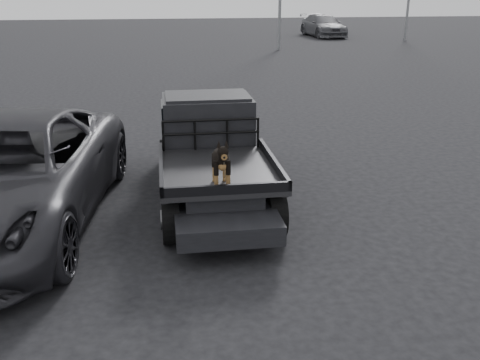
{
  "coord_description": "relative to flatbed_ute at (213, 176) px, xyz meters",
  "views": [
    {
      "loc": [
        -0.58,
        -7.47,
        3.8
      ],
      "look_at": [
        0.47,
        -0.42,
        1.19
      ],
      "focal_mm": 40.0,
      "sensor_mm": 36.0,
      "label": 1
    }
  ],
  "objects": [
    {
      "name": "flatbed_ute",
      "position": [
        0.0,
        0.0,
        0.0
      ],
      "size": [
        2.0,
        5.4,
        0.92
      ],
      "primitive_type": null,
      "color": "black",
      "rests_on": "ground"
    },
    {
      "name": "distant_car_b",
      "position": [
        11.88,
        32.4,
        0.36
      ],
      "size": [
        2.72,
        5.81,
        1.64
      ],
      "primitive_type": "imported",
      "rotation": [
        0.0,
        0.0,
        0.08
      ],
      "color": "#4C4D52",
      "rests_on": "ground"
    },
    {
      "name": "headache_rack",
      "position": [
        -0.0,
        0.2,
        0.74
      ],
      "size": [
        1.8,
        0.08,
        0.55
      ],
      "primitive_type": null,
      "color": "black",
      "rests_on": "flatbed_ute"
    },
    {
      "name": "dog",
      "position": [
        -0.04,
        -1.73,
        0.83
      ],
      "size": [
        0.32,
        0.6,
        0.74
      ],
      "primitive_type": null,
      "color": "black",
      "rests_on": "flatbed_ute"
    },
    {
      "name": "ground",
      "position": [
        -0.3,
        -1.86,
        -0.46
      ],
      "size": [
        120.0,
        120.0,
        0.0
      ],
      "primitive_type": "plane",
      "color": "black",
      "rests_on": "ground"
    },
    {
      "name": "parked_suv",
      "position": [
        -3.44,
        -0.67,
        0.43
      ],
      "size": [
        3.66,
        6.72,
        1.79
      ],
      "primitive_type": "imported",
      "rotation": [
        0.0,
        0.0,
        -0.11
      ],
      "color": "#2B2A2F",
      "rests_on": "ground"
    },
    {
      "name": "ute_cab",
      "position": [
        -0.0,
        0.95,
        0.9
      ],
      "size": [
        1.72,
        1.3,
        0.88
      ],
      "primitive_type": null,
      "color": "black",
      "rests_on": "flatbed_ute"
    }
  ]
}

